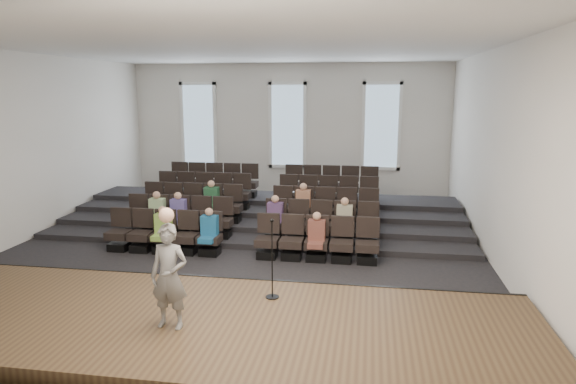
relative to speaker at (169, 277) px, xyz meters
The scene contains 14 objects.
ground 5.61m from the speaker, 92.47° to the left, with size 14.00×14.00×0.00m, color black.
ceiling 6.60m from the speaker, 92.47° to the left, with size 12.00×14.00×0.02m, color white.
wall_back 12.54m from the speaker, 91.08° to the left, with size 12.00×0.04×5.00m, color silver.
wall_front 1.99m from the speaker, 98.54° to the right, with size 12.00×0.04×5.00m, color silver.
wall_left 8.39m from the speaker, 138.91° to the left, with size 0.04×14.00×5.00m, color silver.
wall_right 8.04m from the speaker, 43.32° to the left, with size 0.04×14.00×5.00m, color silver.
stage 1.13m from the speaker, 123.45° to the left, with size 11.80×3.60×0.50m, color #48361F.
stage_lip 2.38m from the speaker, 96.31° to the left, with size 11.80×0.06×0.52m, color black.
risers 8.70m from the speaker, 91.56° to the left, with size 11.80×4.80×0.60m.
seating_rows 7.03m from the speaker, 91.92° to the left, with size 6.80×4.70×1.67m.
windows 12.49m from the speaker, 91.08° to the left, with size 8.44×0.10×3.24m.
audience 5.83m from the speaker, 94.43° to the left, with size 5.45×2.64×1.10m.
speaker is the anchor object (origin of this frame).
mic_stand 1.90m from the speaker, 45.78° to the left, with size 0.23×0.23×1.40m.
Camera 1 is at (3.12, -12.30, 4.02)m, focal length 32.00 mm.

